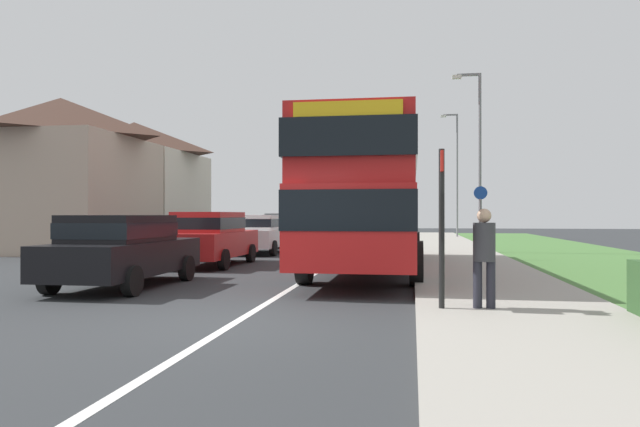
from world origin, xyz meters
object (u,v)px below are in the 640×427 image
object	(u,v)px
parked_car_black	(123,247)
parked_car_grey	(286,229)
parked_car_red	(211,236)
pedestrian_at_stop	(484,253)
cycle_route_sign	(481,219)
double_decker_bus	(370,194)
street_lamp_far	(456,168)
street_lamp_mid	(477,150)
parked_car_white	(259,232)
bus_stop_sign	(442,217)

from	to	relation	value
parked_car_black	parked_car_grey	bearing A→B (deg)	89.66
parked_car_red	parked_car_grey	bearing A→B (deg)	89.74
pedestrian_at_stop	cycle_route_sign	xyz separation A→B (m)	(1.14, 10.67, 0.45)
double_decker_bus	parked_car_grey	bearing A→B (deg)	112.74
double_decker_bus	parked_car_grey	xyz separation A→B (m)	(-4.92, 11.74, -1.25)
double_decker_bus	pedestrian_at_stop	size ratio (longest dim) A/B	6.75
parked_car_red	parked_car_black	bearing A→B (deg)	-90.50
parked_car_red	street_lamp_far	distance (m)	24.53
pedestrian_at_stop	street_lamp_mid	distance (m)	14.93
parked_car_black	street_lamp_far	size ratio (longest dim) A/B	0.53
parked_car_white	street_lamp_mid	distance (m)	9.31
street_lamp_mid	pedestrian_at_stop	bearing A→B (deg)	-95.67
parked_car_red	parked_car_grey	size ratio (longest dim) A/B	1.13
cycle_route_sign	street_lamp_far	bearing A→B (deg)	88.25
parked_car_black	street_lamp_far	xyz separation A→B (m)	(9.03, 27.95, 3.82)
parked_car_white	parked_car_black	bearing A→B (deg)	-90.44
parked_car_red	pedestrian_at_stop	xyz separation A→B (m)	(7.24, -7.85, 0.07)
parked_car_white	bus_stop_sign	bearing A→B (deg)	-64.16
parked_car_red	street_lamp_far	xyz separation A→B (m)	(8.98, 22.52, 3.78)
parked_car_grey	pedestrian_at_stop	bearing A→B (deg)	-68.74
parked_car_black	pedestrian_at_stop	xyz separation A→B (m)	(7.29, -2.42, 0.11)
parked_car_white	street_lamp_far	bearing A→B (deg)	62.16
parked_car_white	pedestrian_at_stop	xyz separation A→B (m)	(7.20, -13.44, 0.11)
double_decker_bus	pedestrian_at_stop	world-z (taller)	double_decker_bus
double_decker_bus	street_lamp_far	size ratio (longest dim) A/B	1.36
parked_car_red	bus_stop_sign	bearing A→B (deg)	-50.31
parked_car_white	street_lamp_far	world-z (taller)	street_lamp_far
pedestrian_at_stop	street_lamp_far	xyz separation A→B (m)	(1.74, 30.36, 3.72)
parked_car_white	parked_car_red	bearing A→B (deg)	-90.38
double_decker_bus	parked_car_black	size ratio (longest dim) A/B	2.56
double_decker_bus	street_lamp_far	world-z (taller)	street_lamp_far
double_decker_bus	street_lamp_mid	size ratio (longest dim) A/B	1.57
parked_car_red	street_lamp_far	size ratio (longest dim) A/B	0.55
double_decker_bus	parked_car_grey	distance (m)	12.79
parked_car_white	cycle_route_sign	world-z (taller)	cycle_route_sign
parked_car_white	street_lamp_far	size ratio (longest dim) A/B	0.51
pedestrian_at_stop	street_lamp_far	world-z (taller)	street_lamp_far
parked_car_grey	cycle_route_sign	xyz separation A→B (m)	(8.33, -7.80, 0.53)
bus_stop_sign	parked_car_grey	bearing A→B (deg)	109.40
double_decker_bus	bus_stop_sign	distance (m)	7.03
parked_car_white	cycle_route_sign	size ratio (longest dim) A/B	1.69
parked_car_white	pedestrian_at_stop	world-z (taller)	pedestrian_at_stop
double_decker_bus	parked_car_black	distance (m)	6.74
parked_car_black	pedestrian_at_stop	distance (m)	7.68
street_lamp_far	street_lamp_mid	bearing A→B (deg)	-91.09
pedestrian_at_stop	cycle_route_sign	distance (m)	10.74
cycle_route_sign	parked_car_black	bearing A→B (deg)	-135.58
parked_car_black	parked_car_red	bearing A→B (deg)	89.50
pedestrian_at_stop	bus_stop_sign	world-z (taller)	bus_stop_sign
double_decker_bus	street_lamp_far	distance (m)	24.10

